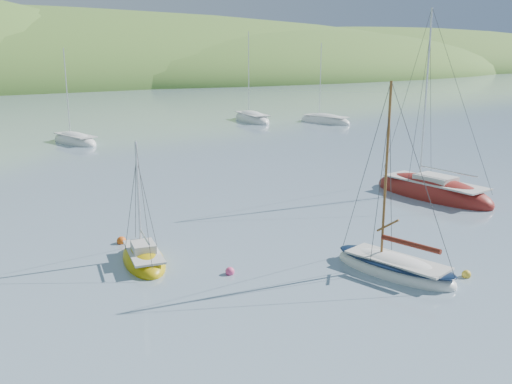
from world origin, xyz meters
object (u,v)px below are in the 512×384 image
sailboat_yellow (144,259)px  distant_sloop_a (75,141)px  daysailer_white (394,268)px  sloop_red (432,193)px  distant_sloop_b (252,120)px  distant_sloop_d (325,121)px

sailboat_yellow → distant_sloop_a: size_ratio=0.58×
daysailer_white → sailboat_yellow: (-9.35, 7.11, -0.05)m
sloop_red → sailboat_yellow: (-21.39, -1.59, -0.08)m
sloop_red → distant_sloop_a: sloop_red is taller
sailboat_yellow → distant_sloop_b: distant_sloop_b is taller
daysailer_white → distant_sloop_d: size_ratio=0.80×
distant_sloop_d → sloop_red: bearing=-131.9°
sloop_red → distant_sloop_a: (-15.38, 35.71, -0.06)m
daysailer_white → distant_sloop_b: bearing=51.8°
daysailer_white → distant_sloop_a: distant_sloop_a is taller
daysailer_white → distant_sloop_b: 55.42m
sailboat_yellow → distant_sloop_b: (31.82, 43.54, 0.05)m
sloop_red → distant_sloop_d: size_ratio=1.18×
distant_sloop_b → sailboat_yellow: bearing=-118.8°
distant_sloop_b → distant_sloop_d: 10.11m
distant_sloop_d → sailboat_yellow: bearing=-151.8°
sloop_red → distant_sloop_b: (10.44, 41.96, -0.03)m
sailboat_yellow → distant_sloop_a: bearing=91.0°
daysailer_white → distant_sloop_d: bearing=41.4°
sloop_red → distant_sloop_a: size_ratio=1.26×
distant_sloop_a → sloop_red: bearing=-81.0°
sailboat_yellow → distant_sloop_d: (39.44, 36.91, 0.03)m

